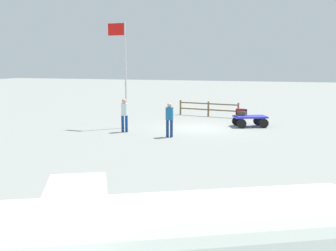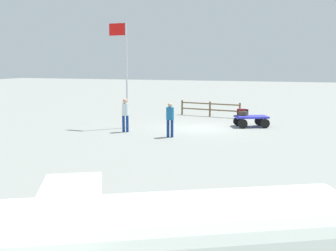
# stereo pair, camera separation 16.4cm
# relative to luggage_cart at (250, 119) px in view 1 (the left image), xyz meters

# --- Properties ---
(ground_plane) EXTENTS (120.00, 120.00, 0.00)m
(ground_plane) POSITION_rel_luggage_cart_xyz_m (2.59, 1.38, -0.45)
(ground_plane) COLOR gray
(luggage_cart) EXTENTS (2.11, 1.80, 0.63)m
(luggage_cart) POSITION_rel_luggage_cart_xyz_m (0.00, 0.00, 0.00)
(luggage_cart) COLOR #3234CD
(luggage_cart) RESTS_ON ground
(suitcase_olive) EXTENTS (0.63, 0.30, 0.32)m
(suitcase_olive) POSITION_rel_luggage_cart_xyz_m (0.55, -0.44, 0.34)
(suitcase_olive) COLOR black
(suitcase_olive) RESTS_ON luggage_cart
(suitcase_navy) EXTENTS (0.51, 0.41, 0.36)m
(suitcase_navy) POSITION_rel_luggage_cart_xyz_m (0.59, -0.28, 0.36)
(suitcase_navy) COLOR maroon
(suitcase_navy) RESTS_ON luggage_cart
(suitcase_dark) EXTENTS (0.51, 0.36, 0.26)m
(suitcase_dark) POSITION_rel_luggage_cart_xyz_m (0.47, -0.01, 0.31)
(suitcase_dark) COLOR #443B26
(suitcase_dark) RESTS_ON luggage_cart
(worker_lead) EXTENTS (0.43, 0.43, 1.69)m
(worker_lead) POSITION_rel_luggage_cart_xyz_m (3.28, 4.60, 0.57)
(worker_lead) COLOR navy
(worker_lead) RESTS_ON ground
(worker_trailing) EXTENTS (0.42, 0.42, 1.77)m
(worker_trailing) POSITION_rel_luggage_cart_xyz_m (6.00, 3.92, 0.60)
(worker_trailing) COLOR navy
(worker_trailing) RESTS_ON ground
(flagpole) EXTENTS (1.08, 0.10, 5.84)m
(flagpole) POSITION_rel_luggage_cart_xyz_m (6.63, 2.60, 3.09)
(flagpole) COLOR silver
(flagpole) RESTS_ON ground
(wooden_fence) EXTENTS (4.28, 0.79, 1.02)m
(wooden_fence) POSITION_rel_luggage_cart_xyz_m (3.29, -3.76, 0.15)
(wooden_fence) COLOR brown
(wooden_fence) RESTS_ON ground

